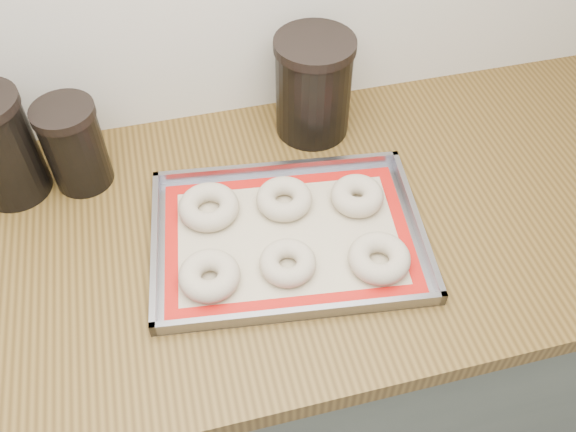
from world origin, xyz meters
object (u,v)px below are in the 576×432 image
object	(u,v)px
baking_tray	(288,236)
bagel_front_right	(379,258)
bagel_back_mid	(284,199)
canister_right	(313,87)
bagel_front_mid	(288,263)
bagel_back_right	(357,196)
canister_mid	(74,145)
bagel_front_left	(209,276)
bagel_back_left	(209,207)

from	to	relation	value
baking_tray	bagel_front_right	distance (m)	0.16
bagel_back_mid	canister_right	bearing A→B (deg)	61.64
bagel_front_mid	canister_right	distance (m)	0.37
bagel_back_right	canister_mid	distance (m)	0.51
bagel_front_left	bagel_back_right	xyz separation A→B (m)	(0.28, 0.11, 0.00)
bagel_front_right	canister_right	distance (m)	0.37
bagel_back_mid	canister_mid	bearing A→B (deg)	155.21
bagel_front_right	bagel_back_right	world-z (taller)	bagel_back_right
bagel_front_mid	canister_right	world-z (taller)	canister_right
baking_tray	canister_mid	xyz separation A→B (m)	(-0.33, 0.23, 0.08)
bagel_back_left	canister_right	world-z (taller)	canister_right
bagel_front_mid	canister_mid	xyz separation A→B (m)	(-0.32, 0.30, 0.06)
canister_mid	canister_right	size ratio (longest dim) A/B	0.83
bagel_front_mid	canister_mid	distance (m)	0.44
bagel_front_left	canister_mid	size ratio (longest dim) A/B	0.59
baking_tray	bagel_front_right	world-z (taller)	bagel_front_right
bagel_front_mid	bagel_back_right	size ratio (longest dim) A/B	0.98
baking_tray	bagel_back_mid	world-z (taller)	bagel_back_mid
bagel_front_mid	canister_right	bearing A→B (deg)	68.15
bagel_back_mid	bagel_back_right	distance (m)	0.13
bagel_front_left	bagel_front_mid	world-z (taller)	bagel_front_left
baking_tray	canister_right	distance (m)	0.31
canister_right	bagel_front_right	bearing A→B (deg)	-87.93
bagel_front_left	canister_mid	world-z (taller)	canister_mid
bagel_front_mid	bagel_back_left	size ratio (longest dim) A/B	0.87
bagel_back_left	bagel_back_mid	world-z (taller)	same
baking_tray	bagel_back_left	world-z (taller)	bagel_back_left
bagel_front_mid	bagel_back_left	bearing A→B (deg)	124.81
bagel_front_right	canister_right	bearing A→B (deg)	92.07
bagel_front_mid	bagel_front_right	distance (m)	0.15
bagel_front_left	bagel_front_right	xyz separation A→B (m)	(0.28, -0.03, -0.00)
bagel_front_left	bagel_front_right	world-z (taller)	bagel_front_left
bagel_front_mid	bagel_back_mid	bearing A→B (deg)	78.55
bagel_front_mid	bagel_back_right	distance (m)	0.19
baking_tray	bagel_back_mid	distance (m)	0.08
bagel_front_right	bagel_back_left	bearing A→B (deg)	144.61
bagel_front_left	canister_mid	bearing A→B (deg)	122.82
baking_tray	bagel_back_mid	bearing A→B (deg)	81.22
bagel_front_left	bagel_front_right	bearing A→B (deg)	-6.70
bagel_front_left	bagel_back_left	xyz separation A→B (m)	(0.02, 0.15, -0.00)
bagel_back_left	bagel_front_left	bearing A→B (deg)	-98.80
bagel_back_left	bagel_back_right	distance (m)	0.26
canister_mid	bagel_front_mid	bearing A→B (deg)	-43.16
bagel_front_mid	bagel_front_right	bearing A→B (deg)	-10.81
bagel_front_mid	bagel_back_left	xyz separation A→B (m)	(-0.11, 0.15, 0.00)
baking_tray	bagel_back_right	distance (m)	0.15
baking_tray	bagel_back_left	distance (m)	0.15
canister_right	bagel_front_mid	bearing A→B (deg)	-111.85
bagel_back_right	bagel_back_left	bearing A→B (deg)	171.48
baking_tray	canister_right	xyz separation A→B (m)	(0.12, 0.27, 0.10)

